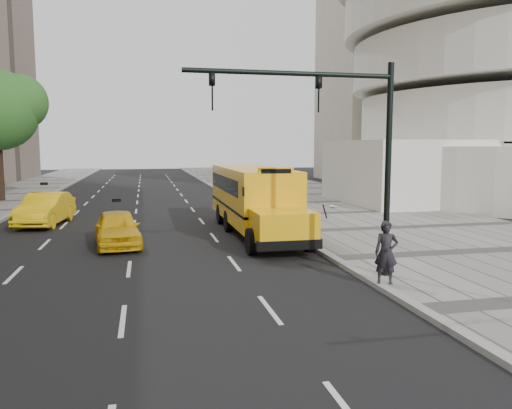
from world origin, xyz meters
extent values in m
plane|color=black|center=(0.00, 0.00, 0.00)|extent=(140.00, 140.00, 0.00)
cube|color=gray|center=(12.00, 0.00, 0.07)|extent=(12.00, 140.00, 0.15)
cube|color=gray|center=(6.00, 0.00, 0.07)|extent=(0.30, 140.00, 0.15)
cube|color=beige|center=(28.00, 34.00, 17.50)|extent=(14.00, 12.00, 35.00)
cube|color=white|center=(17.00, 10.00, 2.20)|extent=(8.00, 10.00, 4.40)
cylinder|color=black|center=(-10.50, 17.29, 2.92)|extent=(0.44, 0.44, 5.83)
sphere|color=#26591D|center=(-9.07, 17.59, 7.16)|extent=(3.99, 3.99, 3.99)
cube|color=#FFB50F|center=(4.50, 1.44, 1.77)|extent=(2.50, 9.00, 2.45)
cube|color=#FFB50F|center=(4.50, -4.06, 1.10)|extent=(2.20, 2.00, 1.10)
cube|color=black|center=(4.50, -4.94, 0.55)|extent=(2.38, 0.25, 0.35)
cube|color=black|center=(4.50, 1.44, 1.25)|extent=(2.52, 9.00, 0.12)
cube|color=black|center=(4.50, -3.00, 2.25)|extent=(2.05, 0.10, 0.90)
cube|color=black|center=(4.50, 1.94, 2.25)|extent=(2.52, 7.50, 0.70)
cube|color=#FFB50F|center=(4.50, -3.01, 3.05)|extent=(1.40, 0.12, 0.28)
ellipsoid|color=silver|center=(6.02, -5.46, 1.90)|extent=(0.32, 0.32, 0.14)
cylinder|color=black|center=(5.78, -5.24, 1.70)|extent=(0.36, 0.47, 0.58)
cylinder|color=black|center=(3.37, -3.76, 0.50)|extent=(0.30, 1.00, 1.00)
cylinder|color=black|center=(5.63, -3.76, 0.50)|extent=(0.30, 1.00, 1.00)
cylinder|color=black|center=(3.37, 1.44, 0.50)|extent=(0.30, 1.00, 1.00)
cylinder|color=black|center=(5.63, 1.44, 0.50)|extent=(0.30, 1.00, 1.00)
cylinder|color=black|center=(3.37, 3.94, 0.50)|extent=(0.30, 1.00, 1.00)
cylinder|color=black|center=(5.63, 3.94, 0.50)|extent=(0.30, 1.00, 1.00)
imported|color=#EAB40E|center=(-1.54, -0.98, 0.72)|extent=(2.12, 4.38, 1.44)
imported|color=#EAB40E|center=(-5.42, 5.43, 0.82)|extent=(2.39, 5.16, 1.64)
imported|color=black|center=(6.15, -8.92, 1.04)|extent=(0.76, 0.64, 1.78)
cylinder|color=black|center=(6.60, -8.01, 3.20)|extent=(0.18, 0.18, 6.40)
cylinder|color=black|center=(6.60, -8.01, 0.12)|extent=(0.36, 0.36, 0.25)
cylinder|color=black|center=(3.60, -8.01, 6.00)|extent=(6.00, 0.14, 0.14)
imported|color=black|center=(4.40, -8.01, 5.45)|extent=(0.16, 0.20, 1.00)
imported|color=black|center=(1.40, -8.01, 5.45)|extent=(0.16, 0.20, 1.00)
camera|label=1|loc=(-0.42, -21.53, 4.00)|focal=35.00mm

